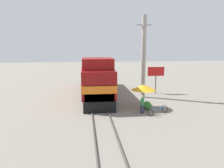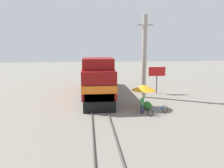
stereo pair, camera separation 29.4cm
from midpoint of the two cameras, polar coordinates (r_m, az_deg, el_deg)
The scene contains 10 objects.
ground_plane at distance 21.75m, azimuth -3.16°, elevation -5.80°, with size 120.00×120.00×0.00m, color slate.
rail_near at distance 21.70m, azimuth -5.06°, elevation -5.65°, with size 0.08×43.90×0.15m, color #4C4742.
rail_far at distance 21.77m, azimuth -1.26°, elevation -5.56°, with size 0.08×43.90×0.15m, color #4C4742.
locomotive at distance 26.41m, azimuth -3.81°, elevation 1.39°, with size 3.22×16.06×4.70m.
utility_pole at distance 25.09m, azimuth 8.76°, elevation 7.06°, with size 1.80×0.51×9.28m.
vendor_umbrella at distance 20.91m, azimuth 8.68°, elevation -0.90°, with size 2.33×2.33×2.26m.
billboard_sign at distance 27.73m, azimuth 11.95°, elevation 2.73°, with size 2.12×0.12×3.31m.
shrub_cluster at distance 20.70m, azimuth 9.59°, elevation -5.59°, with size 0.80×0.80×0.80m, color #2D722D.
person_bystander at distance 19.43m, azimuth 8.30°, elevation -5.13°, with size 0.34×0.34×1.63m.
bicycle at distance 19.54m, azimuth 12.30°, elevation -6.82°, with size 1.97×1.53×0.65m.
Camera 2 is at (-0.93, -20.92, 5.91)m, focal length 35.00 mm.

